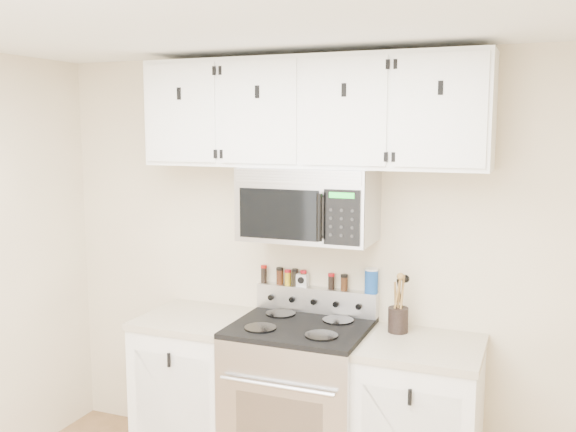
# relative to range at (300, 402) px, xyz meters

# --- Properties ---
(back_wall) EXTENTS (3.50, 0.01, 2.50)m
(back_wall) POSITION_rel_range_xyz_m (0.00, 0.32, 0.76)
(back_wall) COLOR #BEAC8E
(back_wall) RESTS_ON floor
(range) EXTENTS (0.76, 0.65, 1.10)m
(range) POSITION_rel_range_xyz_m (0.00, 0.00, 0.00)
(range) COLOR #B7B7BA
(range) RESTS_ON floor
(base_cabinet_left) EXTENTS (0.64, 0.62, 0.92)m
(base_cabinet_left) POSITION_rel_range_xyz_m (-0.69, 0.02, -0.03)
(base_cabinet_left) COLOR white
(base_cabinet_left) RESTS_ON floor
(base_cabinet_right) EXTENTS (0.64, 0.62, 0.92)m
(base_cabinet_right) POSITION_rel_range_xyz_m (0.69, 0.02, -0.03)
(base_cabinet_right) COLOR white
(base_cabinet_right) RESTS_ON floor
(microwave) EXTENTS (0.76, 0.44, 0.42)m
(microwave) POSITION_rel_range_xyz_m (0.00, 0.13, 1.14)
(microwave) COLOR #9E9EA3
(microwave) RESTS_ON back_wall
(upper_cabinets) EXTENTS (2.00, 0.35, 0.62)m
(upper_cabinets) POSITION_rel_range_xyz_m (-0.00, 0.15, 1.66)
(upper_cabinets) COLOR white
(upper_cabinets) RESTS_ON back_wall
(utensil_crock) EXTENTS (0.11, 0.11, 0.33)m
(utensil_crock) POSITION_rel_range_xyz_m (0.53, 0.17, 0.52)
(utensil_crock) COLOR black
(utensil_crock) RESTS_ON base_cabinet_right
(kitchen_timer) EXTENTS (0.07, 0.06, 0.08)m
(kitchen_timer) POSITION_rel_range_xyz_m (-0.09, 0.28, 0.65)
(kitchen_timer) COLOR silver
(kitchen_timer) RESTS_ON range
(salt_canister) EXTENTS (0.08, 0.08, 0.15)m
(salt_canister) POSITION_rel_range_xyz_m (0.34, 0.28, 0.69)
(salt_canister) COLOR #154596
(salt_canister) RESTS_ON range
(spice_jar_0) EXTENTS (0.04, 0.04, 0.11)m
(spice_jar_0) POSITION_rel_range_xyz_m (-0.35, 0.28, 0.67)
(spice_jar_0) COLOR black
(spice_jar_0) RESTS_ON range
(spice_jar_1) EXTENTS (0.04, 0.04, 0.11)m
(spice_jar_1) POSITION_rel_range_xyz_m (-0.24, 0.28, 0.67)
(spice_jar_1) COLOR #421F0F
(spice_jar_1) RESTS_ON range
(spice_jar_2) EXTENTS (0.04, 0.04, 0.10)m
(spice_jar_2) POSITION_rel_range_xyz_m (-0.19, 0.28, 0.66)
(spice_jar_2) COLOR gold
(spice_jar_2) RESTS_ON range
(spice_jar_3) EXTENTS (0.04, 0.04, 0.11)m
(spice_jar_3) POSITION_rel_range_xyz_m (-0.14, 0.28, 0.67)
(spice_jar_3) COLOR black
(spice_jar_3) RESTS_ON range
(spice_jar_4) EXTENTS (0.04, 0.04, 0.10)m
(spice_jar_4) POSITION_rel_range_xyz_m (-0.08, 0.28, 0.66)
(spice_jar_4) COLOR #452610
(spice_jar_4) RESTS_ON range
(spice_jar_5) EXTENTS (0.04, 0.04, 0.10)m
(spice_jar_5) POSITION_rel_range_xyz_m (0.09, 0.28, 0.66)
(spice_jar_5) COLOR black
(spice_jar_5) RESTS_ON range
(spice_jar_6) EXTENTS (0.04, 0.04, 0.10)m
(spice_jar_6) POSITION_rel_range_xyz_m (0.17, 0.28, 0.66)
(spice_jar_6) COLOR #3C200E
(spice_jar_6) RESTS_ON range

